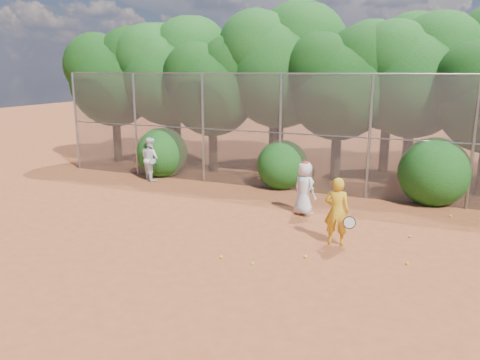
% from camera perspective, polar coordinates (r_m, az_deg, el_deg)
% --- Properties ---
extents(ground, '(80.00, 80.00, 0.00)m').
position_cam_1_polar(ground, '(10.95, -0.39, -8.91)').
color(ground, brown).
rests_on(ground, ground).
extents(fence_back, '(20.05, 0.09, 4.03)m').
position_cam_1_polar(fence_back, '(15.97, 7.94, 5.72)').
color(fence_back, gray).
rests_on(fence_back, ground).
extents(tree_0, '(4.38, 3.81, 6.00)m').
position_cam_1_polar(tree_0, '(21.96, -15.02, 12.40)').
color(tree_0, black).
rests_on(tree_0, ground).
extents(tree_1, '(4.64, 4.03, 6.35)m').
position_cam_1_polar(tree_1, '(20.94, -8.64, 13.30)').
color(tree_1, black).
rests_on(tree_1, ground).
extents(tree_2, '(3.99, 3.47, 5.47)m').
position_cam_1_polar(tree_2, '(19.12, -3.22, 11.69)').
color(tree_2, black).
rests_on(tree_2, ground).
extents(tree_3, '(4.89, 4.26, 6.70)m').
position_cam_1_polar(tree_3, '(19.08, 5.12, 14.09)').
color(tree_3, black).
rests_on(tree_3, ground).
extents(tree_4, '(4.19, 3.64, 5.73)m').
position_cam_1_polar(tree_4, '(17.86, 12.22, 11.85)').
color(tree_4, black).
rests_on(tree_4, ground).
extents(tree_5, '(4.51, 3.92, 6.17)m').
position_cam_1_polar(tree_5, '(18.33, 20.64, 12.25)').
color(tree_5, black).
rests_on(tree_5, ground).
extents(tree_9, '(4.83, 4.20, 6.62)m').
position_cam_1_polar(tree_9, '(23.43, -7.74, 13.75)').
color(tree_9, black).
rests_on(tree_9, ground).
extents(tree_10, '(5.15, 4.48, 7.06)m').
position_cam_1_polar(tree_10, '(21.49, 4.44, 14.64)').
color(tree_10, black).
rests_on(tree_10, ground).
extents(tree_11, '(4.64, 4.03, 6.35)m').
position_cam_1_polar(tree_11, '(20.01, 18.02, 12.81)').
color(tree_11, black).
rests_on(tree_11, ground).
extents(bush_0, '(2.00, 2.00, 2.00)m').
position_cam_1_polar(bush_0, '(18.81, -9.46, 3.58)').
color(bush_0, '#124611').
rests_on(bush_0, ground).
extents(bush_1, '(1.80, 1.80, 1.80)m').
position_cam_1_polar(bush_1, '(16.70, 5.18, 2.12)').
color(bush_1, '#124611').
rests_on(bush_1, ground).
extents(bush_2, '(2.20, 2.20, 2.20)m').
position_cam_1_polar(bush_2, '(15.87, 22.60, 1.27)').
color(bush_2, '#124611').
rests_on(bush_2, ground).
extents(player_yellow, '(0.83, 0.53, 1.66)m').
position_cam_1_polar(player_yellow, '(11.47, 11.71, -3.75)').
color(player_yellow, gold).
rests_on(player_yellow, ground).
extents(player_teen, '(0.91, 0.81, 1.59)m').
position_cam_1_polar(player_teen, '(13.65, 7.86, -0.99)').
color(player_teen, silver).
rests_on(player_teen, ground).
extents(player_white, '(1.01, 0.94, 1.65)m').
position_cam_1_polar(player_white, '(18.08, -10.83, 2.55)').
color(player_white, white).
rests_on(player_white, ground).
extents(ball_0, '(0.07, 0.07, 0.07)m').
position_cam_1_polar(ball_0, '(10.78, 7.99, -9.22)').
color(ball_0, '#BADD28').
rests_on(ball_0, ground).
extents(ball_1, '(0.07, 0.07, 0.07)m').
position_cam_1_polar(ball_1, '(12.63, 19.99, -6.48)').
color(ball_1, '#BADD28').
rests_on(ball_1, ground).
extents(ball_2, '(0.07, 0.07, 0.07)m').
position_cam_1_polar(ball_2, '(10.34, 1.52, -10.11)').
color(ball_2, '#BADD28').
rests_on(ball_2, ground).
extents(ball_3, '(0.07, 0.07, 0.07)m').
position_cam_1_polar(ball_3, '(10.97, 19.70, -9.51)').
color(ball_3, '#BADD28').
rests_on(ball_3, ground).
extents(ball_4, '(0.07, 0.07, 0.07)m').
position_cam_1_polar(ball_4, '(10.66, -2.31, -9.35)').
color(ball_4, '#BADD28').
rests_on(ball_4, ground).
extents(ball_5, '(0.07, 0.07, 0.07)m').
position_cam_1_polar(ball_5, '(14.76, 24.29, -4.03)').
color(ball_5, '#BADD28').
rests_on(ball_5, ground).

